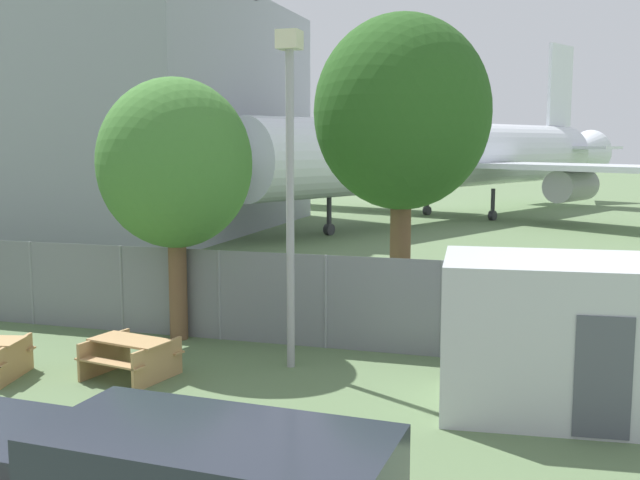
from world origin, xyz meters
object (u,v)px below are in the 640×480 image
(picnic_bench_open_grass, at_px, (130,354))
(tree_behind_benches, at_px, (402,114))
(portable_cabin, at_px, (556,335))
(tree_near_hangar, at_px, (175,164))
(airplane, at_px, (450,156))

(picnic_bench_open_grass, distance_m, tree_behind_benches, 9.39)
(portable_cabin, bearing_deg, tree_near_hangar, 158.81)
(airplane, height_order, tree_near_hangar, airplane)
(tree_near_hangar, distance_m, tree_behind_benches, 6.18)
(portable_cabin, bearing_deg, airplane, 94.97)
(portable_cabin, xyz_separation_m, picnic_bench_open_grass, (-7.83, -0.50, -0.83))
(picnic_bench_open_grass, xyz_separation_m, tree_behind_benches, (3.94, 7.05, 4.80))
(tree_near_hangar, bearing_deg, picnic_bench_open_grass, -81.10)
(airplane, xyz_separation_m, portable_cabin, (5.70, -31.76, -2.42))
(airplane, distance_m, tree_behind_benches, 25.32)
(airplane, xyz_separation_m, picnic_bench_open_grass, (-2.13, -32.26, -3.26))
(picnic_bench_open_grass, bearing_deg, tree_near_hangar, 98.90)
(picnic_bench_open_grass, height_order, tree_behind_benches, tree_behind_benches)
(airplane, distance_m, portable_cabin, 32.36)
(portable_cabin, bearing_deg, tree_behind_benches, 115.50)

